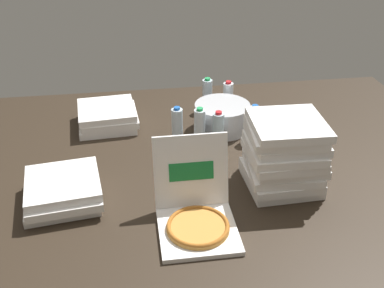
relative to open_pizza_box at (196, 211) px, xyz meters
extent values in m
cube|color=#2D2319|center=(0.08, 0.40, -0.08)|extent=(3.20, 2.40, 0.02)
cube|color=white|center=(0.00, -0.06, -0.06)|extent=(0.35, 0.35, 0.02)
cylinder|color=#C6893D|center=(0.00, -0.06, -0.04)|extent=(0.29, 0.29, 0.02)
torus|color=#A96324|center=(0.00, -0.06, -0.03)|extent=(0.29, 0.29, 0.02)
cube|color=white|center=(0.00, 0.16, 0.12)|extent=(0.35, 0.10, 0.35)
cube|color=#197A38|center=(0.00, 0.15, 0.12)|extent=(0.21, 0.02, 0.09)
cube|color=white|center=(0.49, 0.26, -0.05)|extent=(0.37, 0.37, 0.04)
cube|color=white|center=(0.48, 0.25, -0.01)|extent=(0.36, 0.36, 0.04)
cube|color=#197A38|center=(0.48, 0.25, 0.01)|extent=(0.23, 0.07, 0.00)
cube|color=white|center=(0.49, 0.25, 0.03)|extent=(0.37, 0.37, 0.04)
cube|color=white|center=(0.50, 0.26, 0.07)|extent=(0.36, 0.36, 0.04)
cube|color=#197A38|center=(0.50, 0.26, 0.10)|extent=(0.23, 0.07, 0.00)
cube|color=white|center=(0.48, 0.24, 0.11)|extent=(0.36, 0.36, 0.04)
cube|color=white|center=(0.48, 0.24, 0.16)|extent=(0.36, 0.36, 0.04)
cube|color=white|center=(0.49, 0.26, 0.20)|extent=(0.36, 0.36, 0.04)
cube|color=#197A38|center=(0.49, 0.26, 0.22)|extent=(0.23, 0.07, 0.00)
cube|color=white|center=(0.48, 0.26, 0.24)|extent=(0.38, 0.38, 0.04)
cube|color=#197A38|center=(0.48, 0.26, 0.26)|extent=(0.23, 0.08, 0.00)
cube|color=white|center=(0.49, 0.25, 0.28)|extent=(0.36, 0.36, 0.04)
cube|color=white|center=(-0.63, 0.27, -0.05)|extent=(0.40, 0.40, 0.04)
cube|color=#197A38|center=(-0.63, 0.27, -0.03)|extent=(0.24, 0.09, 0.00)
cube|color=white|center=(-0.61, 0.25, -0.01)|extent=(0.39, 0.39, 0.04)
cube|color=#197A38|center=(-0.61, 0.25, 0.01)|extent=(0.24, 0.09, 0.00)
cube|color=white|center=(-0.62, 0.27, 0.03)|extent=(0.39, 0.39, 0.04)
cube|color=white|center=(-0.42, 1.05, -0.05)|extent=(0.38, 0.38, 0.04)
cube|color=white|center=(-0.40, 1.06, -0.01)|extent=(0.38, 0.38, 0.04)
cube|color=white|center=(-0.42, 1.06, 0.03)|extent=(0.38, 0.38, 0.04)
cylinder|color=#B7BABF|center=(0.31, 0.91, 0.01)|extent=(0.35, 0.35, 0.17)
cylinder|color=silver|center=(0.24, 0.69, 0.03)|extent=(0.07, 0.07, 0.21)
cylinder|color=red|center=(0.24, 0.69, 0.15)|extent=(0.04, 0.04, 0.02)
cylinder|color=white|center=(0.39, 1.13, 0.03)|extent=(0.07, 0.07, 0.21)
cylinder|color=red|center=(0.39, 1.13, 0.15)|extent=(0.04, 0.04, 0.02)
cylinder|color=white|center=(0.14, 0.75, 0.03)|extent=(0.07, 0.07, 0.21)
cylinder|color=#239951|center=(0.14, 0.75, 0.15)|extent=(0.04, 0.04, 0.02)
cylinder|color=silver|center=(0.26, 1.20, 0.03)|extent=(0.07, 0.07, 0.21)
cylinder|color=#239951|center=(0.26, 1.20, 0.15)|extent=(0.04, 0.04, 0.02)
cylinder|color=silver|center=(0.01, 0.78, 0.03)|extent=(0.07, 0.07, 0.21)
cylinder|color=blue|center=(0.01, 0.78, 0.15)|extent=(0.04, 0.04, 0.02)
cylinder|color=white|center=(0.47, 0.74, 0.03)|extent=(0.07, 0.07, 0.21)
cylinder|color=blue|center=(0.47, 0.74, 0.15)|extent=(0.04, 0.04, 0.02)
camera|label=1|loc=(-0.26, -1.66, 1.33)|focal=43.61mm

